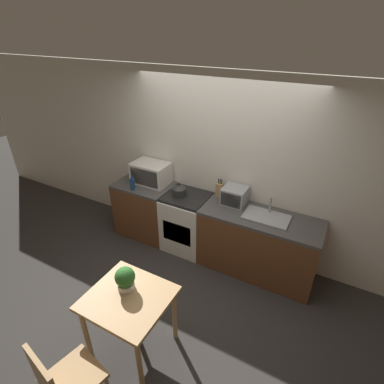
# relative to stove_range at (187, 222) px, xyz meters

# --- Properties ---
(ground_plane) EXTENTS (16.00, 16.00, 0.00)m
(ground_plane) POSITION_rel_stove_range_xyz_m (0.34, -0.82, -0.45)
(ground_plane) COLOR #33302D
(wall_back) EXTENTS (10.00, 0.06, 2.60)m
(wall_back) POSITION_rel_stove_range_xyz_m (0.34, 0.34, 0.85)
(wall_back) COLOR silver
(wall_back) RESTS_ON ground_plane
(counter_left_run) EXTENTS (0.89, 0.62, 0.90)m
(counter_left_run) POSITION_rel_stove_range_xyz_m (-0.76, 0.00, 0.00)
(counter_left_run) COLOR brown
(counter_left_run) RESTS_ON ground_plane
(counter_right_run) EXTENTS (1.57, 0.62, 0.90)m
(counter_right_run) POSITION_rel_stove_range_xyz_m (1.10, 0.00, 0.00)
(counter_right_run) COLOR brown
(counter_right_run) RESTS_ON ground_plane
(stove_range) EXTENTS (0.64, 0.62, 0.90)m
(stove_range) POSITION_rel_stove_range_xyz_m (0.00, 0.00, 0.00)
(stove_range) COLOR silver
(stove_range) RESTS_ON ground_plane
(kettle) EXTENTS (0.20, 0.20, 0.19)m
(kettle) POSITION_rel_stove_range_xyz_m (-0.11, -0.02, 0.53)
(kettle) COLOR #2D2D2D
(kettle) RESTS_ON stove_range
(microwave) EXTENTS (0.55, 0.38, 0.33)m
(microwave) POSITION_rel_stove_range_xyz_m (-0.69, 0.10, 0.62)
(microwave) COLOR silver
(microwave) RESTS_ON counter_left_run
(bottle) EXTENTS (0.07, 0.07, 0.24)m
(bottle) POSITION_rel_stove_range_xyz_m (-0.80, -0.22, 0.55)
(bottle) COLOR navy
(bottle) RESTS_ON counter_left_run
(knife_block) EXTENTS (0.10, 0.09, 0.27)m
(knife_block) POSITION_rel_stove_range_xyz_m (0.42, 0.22, 0.56)
(knife_block) COLOR tan
(knife_block) RESTS_ON counter_right_run
(toaster_oven) EXTENTS (0.32, 0.30, 0.24)m
(toaster_oven) POSITION_rel_stove_range_xyz_m (0.67, 0.14, 0.57)
(toaster_oven) COLOR #999BA0
(toaster_oven) RESTS_ON counter_right_run
(sink_basin) EXTENTS (0.57, 0.35, 0.24)m
(sink_basin) POSITION_rel_stove_range_xyz_m (1.17, 0.01, 0.47)
(sink_basin) COLOR #999BA0
(sink_basin) RESTS_ON counter_right_run
(dining_table) EXTENTS (0.79, 0.73, 0.76)m
(dining_table) POSITION_rel_stove_range_xyz_m (0.34, -1.76, 0.20)
(dining_table) COLOR tan
(dining_table) RESTS_ON ground_plane
(dining_chair) EXTENTS (0.50, 0.50, 0.94)m
(dining_chair) POSITION_rel_stove_range_xyz_m (0.28, -2.54, 0.08)
(dining_chair) COLOR tan
(dining_chair) RESTS_ON ground_plane
(potted_plant) EXTENTS (0.20, 0.20, 0.26)m
(potted_plant) POSITION_rel_stove_range_xyz_m (0.26, -1.68, 0.45)
(potted_plant) COLOR beige
(potted_plant) RESTS_ON dining_table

